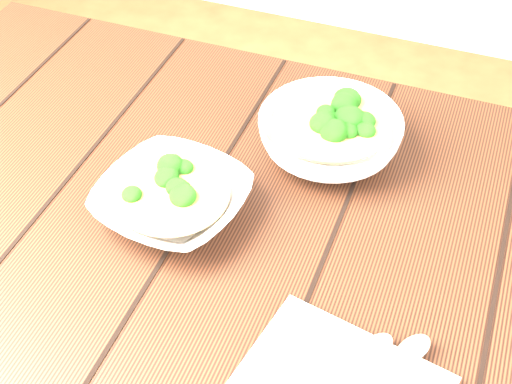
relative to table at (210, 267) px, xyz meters
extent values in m
cube|color=#341B0E|center=(0.00, 0.00, 0.10)|extent=(1.20, 0.80, 0.04)
cube|color=#341B0E|center=(-0.54, 0.34, -0.28)|extent=(0.07, 0.07, 0.71)
imported|color=silver|center=(-0.04, -0.02, 0.14)|extent=(0.23, 0.23, 0.05)
cylinder|color=#946742|center=(-0.04, -0.02, 0.16)|extent=(0.16, 0.16, 0.00)
ellipsoid|color=#26771A|center=(-0.02, -0.01, 0.16)|extent=(0.03, 0.03, 0.03)
ellipsoid|color=#26771A|center=(-0.04, 0.02, 0.16)|extent=(0.03, 0.03, 0.03)
ellipsoid|color=#26771A|center=(-0.08, 0.01, 0.16)|extent=(0.03, 0.03, 0.03)
ellipsoid|color=#26771A|center=(-0.07, -0.02, 0.16)|extent=(0.03, 0.03, 0.03)
ellipsoid|color=#26771A|center=(-0.05, -0.05, 0.16)|extent=(0.03, 0.03, 0.03)
ellipsoid|color=#26771A|center=(-0.01, -0.05, 0.16)|extent=(0.03, 0.03, 0.03)
imported|color=silver|center=(0.12, 0.18, 0.15)|extent=(0.29, 0.29, 0.07)
cylinder|color=#946742|center=(0.12, 0.18, 0.18)|extent=(0.17, 0.17, 0.00)
ellipsoid|color=#26771A|center=(0.14, 0.19, 0.18)|extent=(0.04, 0.04, 0.03)
ellipsoid|color=#26771A|center=(0.14, 0.21, 0.18)|extent=(0.04, 0.04, 0.03)
ellipsoid|color=#26771A|center=(0.12, 0.23, 0.18)|extent=(0.04, 0.04, 0.03)
ellipsoid|color=#26771A|center=(0.11, 0.20, 0.18)|extent=(0.04, 0.04, 0.03)
ellipsoid|color=#26771A|center=(0.08, 0.18, 0.18)|extent=(0.04, 0.04, 0.03)
ellipsoid|color=#26771A|center=(0.08, 0.15, 0.18)|extent=(0.04, 0.04, 0.03)
ellipsoid|color=#26771A|center=(0.12, 0.15, 0.18)|extent=(0.04, 0.04, 0.03)
ellipsoid|color=#26771A|center=(0.14, 0.14, 0.18)|extent=(0.04, 0.04, 0.03)
ellipsoid|color=#26771A|center=(0.18, 0.16, 0.18)|extent=(0.04, 0.04, 0.03)
torus|color=black|center=(-0.05, 0.03, 0.13)|extent=(0.11, 0.11, 0.02)
ellipsoid|color=#B5B19F|center=(0.28, -0.14, 0.13)|extent=(0.05, 0.06, 0.01)
ellipsoid|color=#B5B19F|center=(0.32, -0.13, 0.13)|extent=(0.05, 0.06, 0.01)
camera|label=1|loc=(0.31, -0.63, 0.84)|focal=50.00mm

